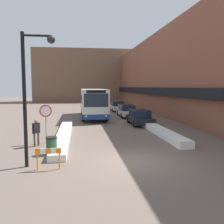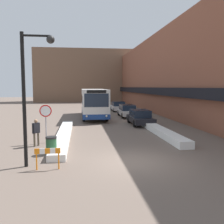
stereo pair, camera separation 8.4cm
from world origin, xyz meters
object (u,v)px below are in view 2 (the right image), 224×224
Objects in this scene: pedestrian at (36,130)px; trash_bin at (51,145)px; parked_car_front at (140,117)px; city_bus at (94,102)px; parked_car_middle at (127,111)px; stop_sign at (46,115)px; street_lamp at (30,84)px; construction_barricade at (48,154)px; parked_car_back at (118,106)px.

pedestrian is 1.73× the size of trash_bin.
city_bus is at bearing 122.83° from parked_car_front.
stop_sign reaches higher than parked_car_middle.
pedestrian reaches higher than trash_bin.
city_bus is 14.55m from pedestrian.
street_lamp reaches higher than parked_car_front.
city_bus is 18.34m from street_lamp.
street_lamp is 5.38× the size of construction_barricade.
parked_car_front is 6.49m from parked_car_middle.
parked_car_back is 2.75× the size of pedestrian.
stop_sign is 5.45m from construction_barricade.
construction_barricade is (0.13, -2.53, 0.19)m from trash_bin.
parked_car_back is (0.00, 7.18, -0.01)m from parked_car_middle.
pedestrian is (-8.29, -21.27, 0.27)m from parked_car_back.
trash_bin is at bearing -101.09° from city_bus.
city_bus is at bearing 80.78° from construction_barricade.
parked_car_front is at bearing 53.11° from trash_bin.
pedestrian is at bearing -106.87° from city_bus.
parked_car_back is 0.76× the size of street_lamp.
street_lamp reaches higher than trash_bin.
stop_sign reaches higher than parked_car_back.
parked_car_middle is 4.38× the size of construction_barricade.
city_bus is 13.64m from stop_sign.
parked_car_front is 13.68m from parked_car_back.
parked_car_middle reaches higher than parked_car_back.
city_bus is 9.91× the size of construction_barricade.
street_lamp is (-3.71, -17.85, 1.92)m from city_bus.
trash_bin is at bearing -114.09° from parked_car_middle.
construction_barricade is (0.75, -5.29, -1.11)m from stop_sign.
street_lamp is at bearing -89.68° from stop_sign.
parked_car_middle is 7.18m from parked_car_back.
city_bus reaches higher than stop_sign.
city_bus is at bearing 74.10° from stop_sign.
pedestrian is at bearing 119.17° from trash_bin.
street_lamp is 6.24× the size of trash_bin.
stop_sign is at bearing -110.86° from parked_car_back.
stop_sign is 2.23× the size of construction_barricade.
pedestrian reaches higher than parked_car_middle.
city_bus is 2.42× the size of parked_car_back.
city_bus is at bearing -118.92° from parked_car_back.
pedestrian is at bearing -120.46° from parked_car_middle.
stop_sign is 2.58× the size of trash_bin.
parked_car_front is at bearing -90.00° from parked_car_back.
pedestrian is 2.32m from trash_bin.
construction_barricade is at bearing -81.94° from stop_sign.
parked_car_middle is 2.93× the size of pedestrian.
city_bus is 1.84× the size of street_lamp.
pedestrian is (-0.48, -0.78, -0.79)m from stop_sign.
city_bus is at bearing -177.43° from parked_car_middle.
parked_car_back is at bearing 72.83° from trash_bin.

